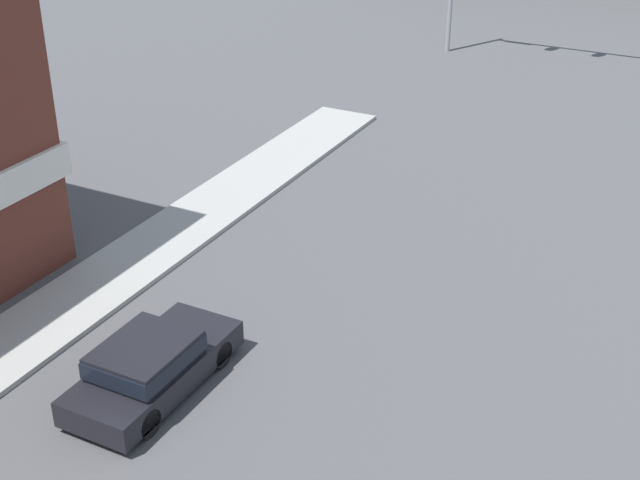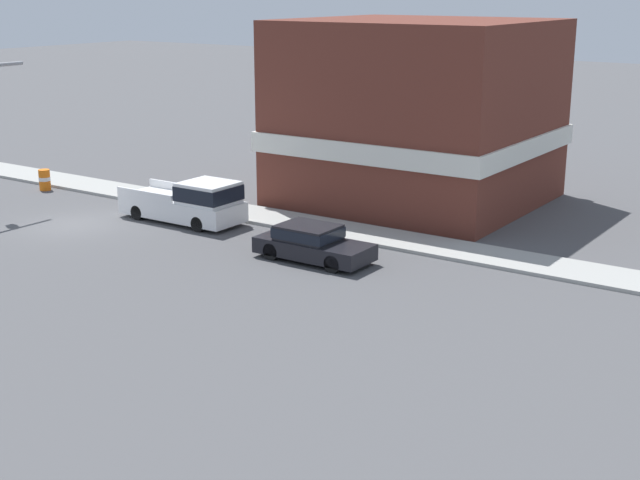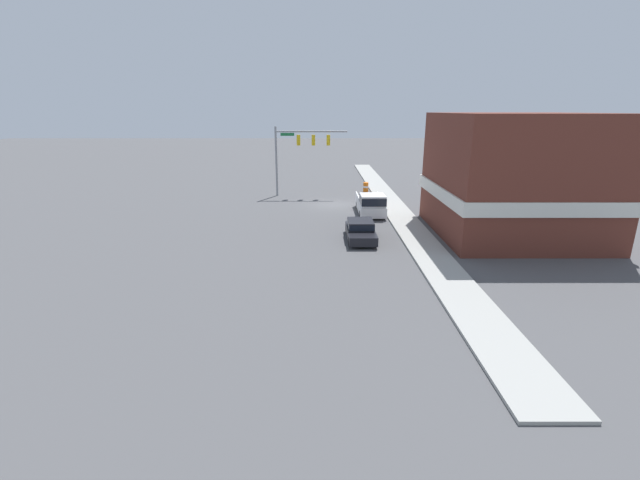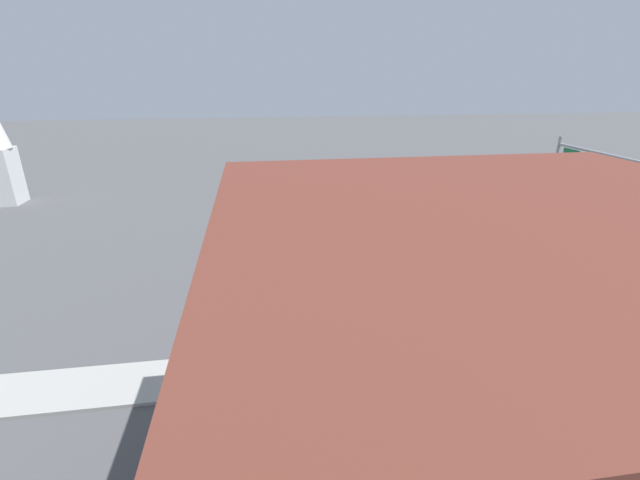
{
  "view_description": "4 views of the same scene",
  "coord_description": "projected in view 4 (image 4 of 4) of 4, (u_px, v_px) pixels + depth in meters",
  "views": [
    {
      "loc": [
        9.13,
        -1.09,
        12.32
      ],
      "look_at": [
        -0.25,
        16.96,
        1.63
      ],
      "focal_mm": 50.0,
      "sensor_mm": 36.0,
      "label": 1
    },
    {
      "loc": [
        24.73,
        29.89,
        9.94
      ],
      "look_at": [
        1.25,
        13.86,
        1.85
      ],
      "focal_mm": 50.0,
      "sensor_mm": 36.0,
      "label": 2
    },
    {
      "loc": [
        1.24,
        40.2,
        8.72
      ],
      "look_at": [
        1.2,
        17.38,
        1.75
      ],
      "focal_mm": 24.0,
      "sensor_mm": 36.0,
      "label": 3
    },
    {
      "loc": [
        -19.43,
        14.71,
        10.78
      ],
      "look_at": [
        1.25,
        11.61,
        2.65
      ],
      "focal_mm": 24.0,
      "sensor_mm": 36.0,
      "label": 4
    }
  ],
  "objects": [
    {
      "name": "pickup_truck_parked",
      "position": [
        494.0,
        300.0,
        19.97
      ],
      "size": [
        2.13,
        5.76,
        1.93
      ],
      "color": "black",
      "rests_on": "ground"
    },
    {
      "name": "near_signal_assembly",
      "position": [
        583.0,
        174.0,
        25.54
      ],
      "size": [
        7.42,
        0.49,
        7.11
      ],
      "color": "gray",
      "rests_on": "ground"
    },
    {
      "name": "corner_brick_building",
      "position": [
        489.0,
        399.0,
        9.35
      ],
      "size": [
        10.73,
        11.5,
        8.52
      ],
      "color": "brown",
      "rests_on": "ground"
    },
    {
      "name": "sidewalk_curb",
      "position": [
        607.0,
        338.0,
        18.57
      ],
      "size": [
        2.4,
        60.0,
        0.14
      ],
      "color": "#9E9E99",
      "rests_on": "ground"
    },
    {
      "name": "ground_plane",
      "position": [
        529.0,
        281.0,
        23.85
      ],
      "size": [
        200.0,
        200.0,
        0.0
      ],
      "primitive_type": "plane",
      "color": "#4C4C4F"
    },
    {
      "name": "car_lead",
      "position": [
        331.0,
        299.0,
        20.49
      ],
      "size": [
        1.88,
        4.49,
        1.35
      ],
      "color": "black",
      "rests_on": "ground"
    }
  ]
}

